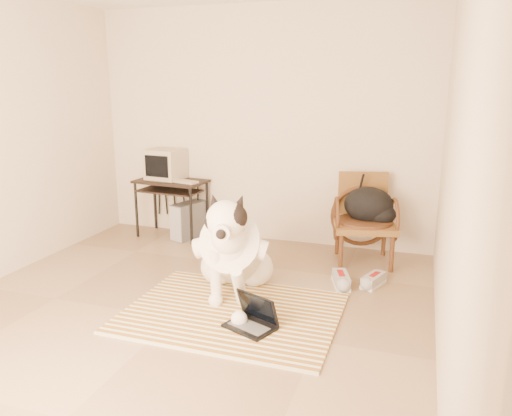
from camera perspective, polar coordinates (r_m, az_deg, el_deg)
The scene contains 14 objects.
floor at distance 4.18m, azimuth -9.32°, elevation -12.30°, with size 4.50×4.50×0.00m, color #93785A.
wall_back at distance 5.84m, azimuth 0.55°, elevation 9.30°, with size 4.50×4.50×0.00m, color beige.
wall_right at distance 3.33m, azimuth 21.85°, elevation 4.51°, with size 4.50×4.50×0.00m, color beige.
rug at distance 4.20m, azimuth -2.77°, elevation -11.84°, with size 1.73×1.32×0.02m.
dog at distance 4.42m, azimuth -2.62°, elevation -4.93°, with size 0.71×1.35×1.02m.
laptop at distance 3.93m, azimuth -0.35°, elevation -12.55°, with size 0.44×0.39×0.26m.
computer_desk at distance 6.11m, azimuth -9.73°, elevation 2.22°, with size 0.88×0.53×0.70m.
crt_monitor at distance 6.18m, azimuth -10.29°, elevation 4.97°, with size 0.44×0.42×0.36m.
desk_keyboard at distance 5.94m, azimuth -8.29°, elevation 3.03°, with size 0.36×0.13×0.02m, color #B5A68D.
pc_tower at distance 6.11m, azimuth -7.67°, elevation -1.40°, with size 0.33×0.50×0.44m.
rattan_chair at distance 5.33m, azimuth 12.24°, elevation -1.21°, with size 0.73×0.71×0.92m.
backpack at distance 5.30m, azimuth 12.97°, elevation 0.18°, with size 0.54×0.42×0.37m.
sneaker_left at distance 4.78m, azimuth 9.70°, elevation -8.13°, with size 0.23×0.36×0.12m.
sneaker_right at distance 4.83m, azimuth 13.27°, elevation -8.09°, with size 0.23×0.34×0.11m.
Camera 1 is at (1.80, -3.28, 1.85)m, focal length 35.00 mm.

